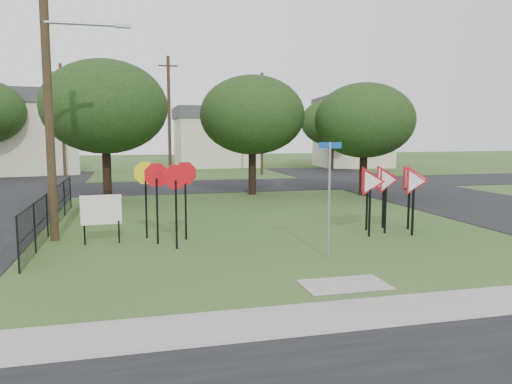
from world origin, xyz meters
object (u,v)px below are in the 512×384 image
Objects in this scene: street_name_sign at (329,193)px; yield_sign_cluster at (392,183)px; stop_sign_cluster at (166,183)px; info_board at (101,212)px.

yield_sign_cluster is at bearing 39.19° from street_name_sign.
stop_sign_cluster is 7.97m from yield_sign_cluster.
info_board is at bearing 172.10° from stop_sign_cluster.
street_name_sign is 7.27m from info_board.
street_name_sign is 1.06× the size of yield_sign_cluster.
info_board is (-6.36, 3.43, -0.82)m from street_name_sign.
street_name_sign reaches higher than yield_sign_cluster.
street_name_sign reaches higher than info_board.
yield_sign_cluster is 1.96× the size of info_board.
stop_sign_cluster is at bearing 178.68° from yield_sign_cluster.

